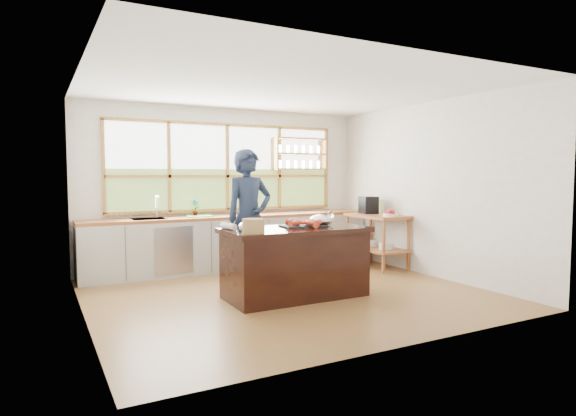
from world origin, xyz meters
TOP-DOWN VIEW (x-y plane):
  - ground_plane at (0.00, 0.00)m, footprint 5.00×5.00m
  - room_shell at (0.02, 0.51)m, footprint 5.02×4.52m
  - back_counter at (-0.02, 1.94)m, footprint 4.90×0.63m
  - right_shelf_unit at (2.19, 0.89)m, footprint 0.62×1.10m
  - island at (0.00, -0.20)m, footprint 1.85×0.90m
  - cook at (-0.30, 0.61)m, footprint 0.75×0.54m
  - potted_plant at (-0.65, 2.00)m, footprint 0.15×0.10m
  - cutting_board at (-0.59, 1.94)m, footprint 0.44×0.36m
  - espresso_machine at (2.19, 1.14)m, footprint 0.31×0.32m
  - wine_bottle at (2.24, 0.85)m, footprint 0.07×0.07m
  - fruit_bowl at (2.14, 0.50)m, footprint 0.24×0.24m
  - slate_board at (0.15, -0.14)m, footprint 0.59×0.46m
  - lobster_pile at (0.17, -0.17)m, footprint 0.52×0.48m
  - mixing_bowl_left at (-0.66, -0.33)m, footprint 0.31×0.31m
  - mixing_bowl_right at (0.45, -0.10)m, footprint 0.32×0.32m
  - wine_glass at (0.37, -0.46)m, footprint 0.08×0.08m
  - wicker_basket at (-0.71, -0.47)m, footprint 0.26×0.26m
  - parchment_roll at (-0.83, 0.02)m, footprint 0.13×0.31m

SIDE VIEW (x-z plane):
  - ground_plane at x=0.00m, z-range 0.00..0.00m
  - island at x=0.00m, z-range 0.00..0.90m
  - back_counter at x=-0.02m, z-range 0.00..0.90m
  - right_shelf_unit at x=2.19m, z-range 0.15..1.05m
  - cutting_board at x=-0.59m, z-range 0.90..0.91m
  - slate_board at x=0.15m, z-range 0.90..0.92m
  - parchment_roll at x=-0.83m, z-range 0.90..0.98m
  - fruit_bowl at x=2.14m, z-range 0.89..1.00m
  - lobster_pile at x=0.17m, z-range 0.92..1.00m
  - mixing_bowl_left at x=-0.66m, z-range 0.89..1.04m
  - cook at x=-0.30m, z-range 0.00..1.93m
  - mixing_bowl_right at x=0.45m, z-range 0.89..1.04m
  - wicker_basket at x=-0.71m, z-range 0.90..1.07m
  - wine_bottle at x=2.24m, z-range 0.90..1.15m
  - potted_plant at x=-0.65m, z-range 0.90..1.19m
  - espresso_machine at x=2.19m, z-range 0.90..1.20m
  - wine_glass at x=0.37m, z-range 0.95..1.17m
  - room_shell at x=0.02m, z-range 0.40..3.11m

